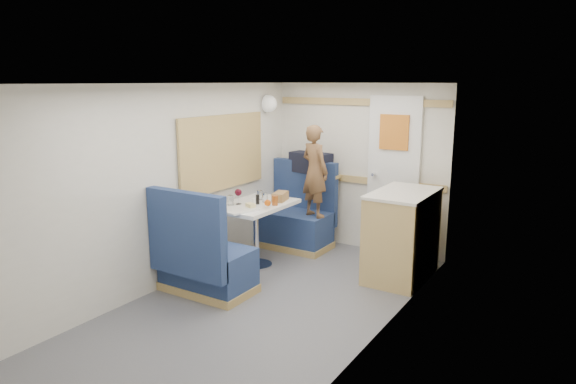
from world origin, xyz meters
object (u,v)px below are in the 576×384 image
Objects in this scene: tumbler_mid at (260,195)px; beer_glass at (275,200)px; dome_light at (269,104)px; cheese_block at (251,205)px; salt_grinder at (254,202)px; bread_loaf at (280,197)px; pepper_grinder at (258,199)px; tumbler_right at (265,197)px; bench_near at (203,264)px; dinette_table at (255,217)px; orange_fruit at (268,203)px; tumbler_left at (231,200)px; tray at (240,210)px; duffel_bag at (311,163)px; bench_far at (296,223)px; wine_glass at (238,193)px; person at (315,171)px; galley_counter at (402,234)px.

tumbler_mid and beer_glass have the same top height.
dome_light is 1.84× the size of cheese_block.
salt_grinder is 0.38m from bread_loaf.
pepper_grinder is 1.19× the size of salt_grinder.
pepper_grinder reaches higher than tumbler_right.
dinette_table is at bearing 90.00° from bench_near.
orange_fruit is at bearing -79.27° from bread_loaf.
tumbler_left is 1.02× the size of beer_glass.
tumbler_left reaches higher than tray.
dome_light is at bearing 110.28° from tray.
duffel_bag is 1.11m from beer_glass.
tumbler_mid is at bearing -88.58° from duffel_bag.
bench_far is 10.16× the size of tumbler_mid.
wine_glass is 1.57× the size of tumbler_left.
dinette_table is 0.31m from beer_glass.
duffel_bag reaches higher than tumbler_left.
tumbler_left reaches higher than pepper_grinder.
cheese_block is (-0.22, -0.98, -0.23)m from person.
tumbler_left is (-0.27, 0.02, 0.02)m from cheese_block.
beer_glass is at bearing 18.12° from pepper_grinder.
cheese_block is (0.04, 0.13, 0.03)m from tray.
duffel_bag is at bearing 79.74° from tumbler_left.
dinette_table is 2.72× the size of tray.
tumbler_mid is (-0.12, 0.53, 0.04)m from tray.
tumbler_right is at bearing -30.93° from tumbler_mid.
bread_loaf is at bearing 57.84° from dinette_table.
person is 1.00m from wine_glass.
cheese_block is 0.43m from tumbler_mid.
dome_light is 1.95× the size of tumbler_right.
dome_light reaches higher than beer_glass.
person reaches higher than orange_fruit.
tumbler_right is 0.18m from beer_glass.
galley_counter is at bearing 24.33° from tumbler_left.
pepper_grinder is (0.04, -0.88, 0.47)m from bench_far.
dome_light is 1.94× the size of tumbler_mid.
tumbler_mid is at bearing 93.82° from bench_near.
cheese_block is 0.26m from wine_glass.
tumbler_right is (0.23, 0.31, -0.00)m from tumbler_left.
bench_far is at bearing 94.95° from cheese_block.
duffel_bag reaches higher than cheese_block.
wine_glass is at bearing 129.61° from tray.
bench_far is at bearing 94.07° from tumbler_right.
wine_glass is 0.32m from tumbler_mid.
bread_loaf is at bearing 81.86° from cheese_block.
tray is (0.44, -1.20, -1.02)m from dome_light.
dinette_table is at bearing -114.84° from tumbler_right.
orange_fruit is at bearing 73.80° from bench_near.
salt_grinder is (0.01, -0.22, -0.01)m from tumbler_right.
tumbler_right is (0.05, 0.98, 0.47)m from bench_near.
bread_loaf reaches higher than dinette_table.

